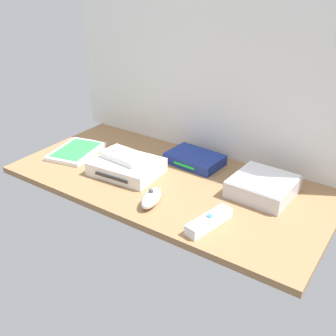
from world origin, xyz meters
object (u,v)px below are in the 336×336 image
Objects in this scene: remote_nunchuk at (151,198)px; remote_classic_pad at (124,156)px; mini_computer at (263,186)px; game_case at (76,151)px; remote_wand at (209,221)px; game_console at (127,167)px; network_router at (195,159)px.

remote_nunchuk is 22.37cm from remote_classic_pad.
game_case is (-65.42, -10.75, -1.88)cm from mini_computer.
mini_computer reaches higher than remote_wand.
mini_computer is at bearing 12.12° from game_console.
game_console is 1.18× the size of network_router.
game_case is at bearing -170.67° from mini_computer.
mini_computer is 0.94× the size of network_router.
remote_classic_pad is (-16.05, -17.34, 3.71)cm from network_router.
remote_classic_pad reaches higher than remote_nunchuk.
game_console reaches higher than network_router.
network_router is 1.26× the size of remote_classic_pad.
game_console is at bearing -125.27° from network_router.
mini_computer is 44.13cm from remote_classic_pad.
game_case is at bearing 150.44° from remote_nunchuk.
mini_computer reaches higher than game_case.
game_console is 3.58cm from remote_classic_pad.
remote_nunchuk reaches higher than remote_wand.
game_case is 2.00× the size of remote_nunchuk.
remote_wand reaches higher than game_case.
remote_classic_pad is (22.88, -0.65, 4.65)cm from game_case.
mini_computer is 27.16cm from network_router.
mini_computer reaches higher than remote_nunchuk.
remote_nunchuk is 0.72× the size of remote_classic_pad.
remote_nunchuk is at bearing -168.26° from remote_wand.
game_case is 61.54cm from remote_wand.
network_router is (38.93, 16.69, 0.94)cm from game_case.
game_case is 1.41× the size of remote_wand.
remote_wand is (60.35, -12.03, 0.75)cm from game_case.
remote_wand is at bearing -23.77° from game_case.
network_router is 1.23× the size of remote_wand.
game_console is at bearing -22.28° from remote_classic_pad.
remote_wand is 39.35cm from remote_classic_pad.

